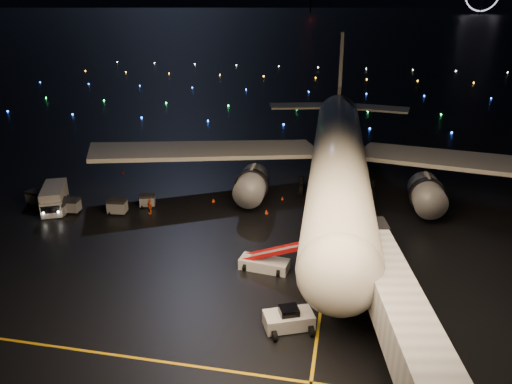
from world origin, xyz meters
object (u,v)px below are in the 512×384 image
crew_c (150,206)px  baggage_cart_3 (71,206)px  pushback_tug (289,317)px  service_truck (54,197)px  baggage_cart_2 (58,209)px  baggage_cart_0 (147,201)px  baggage_cart_4 (36,198)px  airliner (340,123)px  belt_loader (264,254)px  baggage_cart_1 (117,207)px

crew_c → baggage_cart_3: (-9.67, -1.47, -0.08)m
pushback_tug → baggage_cart_3: 34.11m
service_truck → baggage_cart_2: bearing=-75.6°
service_truck → baggage_cart_0: service_truck is taller
baggage_cart_0 → baggage_cart_4: 14.27m
service_truck → baggage_cart_4: 3.08m
pushback_tug → baggage_cart_3: bearing=126.2°
baggage_cart_2 → baggage_cart_0: bearing=13.9°
pushback_tug → baggage_cart_2: pushback_tug is taller
baggage_cart_3 → airliner: bearing=18.7°
baggage_cart_2 → belt_loader: bearing=-28.4°
baggage_cart_1 → crew_c: bearing=4.4°
pushback_tug → baggage_cart_1: 29.76m
airliner → baggage_cart_0: (-23.12, -10.15, -8.63)m
service_truck → baggage_cart_0: (11.13, 2.72, -0.67)m
crew_c → baggage_cart_1: bearing=-127.8°
baggage_cart_0 → belt_loader: bearing=-52.5°
baggage_cart_0 → service_truck: bearing=176.9°
belt_loader → service_truck: size_ratio=0.88×
baggage_cart_3 → service_truck: bearing=157.7°
pushback_tug → baggage_cart_3: (-29.32, 17.43, -0.04)m
crew_c → baggage_cart_2: 11.02m
airliner → baggage_cart_1: size_ratio=30.58×
baggage_cart_2 → baggage_cart_3: 1.56m
service_truck → baggage_cart_1: (8.40, -0.07, -0.54)m
baggage_cart_0 → baggage_cart_2: (-9.51, -4.74, 0.00)m
service_truck → baggage_cart_1: size_ratio=3.65×
pushback_tug → belt_loader: belt_loader is taller
belt_loader → baggage_cart_1: belt_loader is taller
airliner → baggage_cart_2: (-32.63, -14.89, -8.63)m
baggage_cart_1 → baggage_cart_3: (-5.76, -0.77, -0.03)m
baggage_cart_3 → crew_c: bearing=3.9°
crew_c → baggage_cart_3: bearing=-129.4°
belt_loader → airliner: bearing=82.5°
service_truck → baggage_cart_0: bearing=-10.5°
crew_c → baggage_cart_4: (-15.29, -0.07, -0.05)m
airliner → crew_c: (-21.93, -12.24, -8.44)m
service_truck → baggage_cart_0: 11.47m
belt_loader → baggage_cart_2: 27.85m
service_truck → baggage_cart_3: (2.64, -0.84, -0.57)m
baggage_cart_1 → service_truck: bearing=173.6°
service_truck → baggage_cart_4: bearing=145.1°
baggage_cart_4 → pushback_tug: bearing=-18.1°
airliner → baggage_cart_3: size_ratio=31.65×
service_truck → crew_c: bearing=-21.3°
service_truck → baggage_cart_3: 2.83m
pushback_tug → baggage_cart_4: (-34.94, 18.83, -0.01)m
crew_c → baggage_cart_4: bearing=-137.8°
belt_loader → baggage_cart_4: size_ratio=3.22×
baggage_cart_0 → baggage_cart_4: baggage_cart_4 is taller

